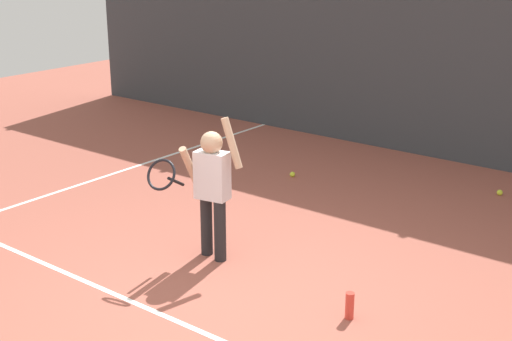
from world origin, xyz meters
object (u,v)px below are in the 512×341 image
Objects in this scene: tennis_player at (210,183)px; tennis_ball_0 at (292,174)px; tennis_ball_2 at (500,193)px; water_bottle at (350,306)px.

tennis_player is 20.46× the size of tennis_ball_0.
tennis_player is 3.69m from tennis_ball_2.
water_bottle is at bearing -16.84° from tennis_player.
tennis_ball_0 is 1.00× the size of tennis_ball_2.
tennis_player is 20.46× the size of tennis_ball_2.
tennis_ball_2 is at bearing 22.29° from tennis_ball_0.
tennis_ball_0 is (-0.75, 2.37, -0.69)m from tennis_player.
tennis_ball_0 is at bearing 97.23° from tennis_player.
tennis_player is 1.71m from water_bottle.
tennis_ball_0 and tennis_ball_2 have the same top height.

